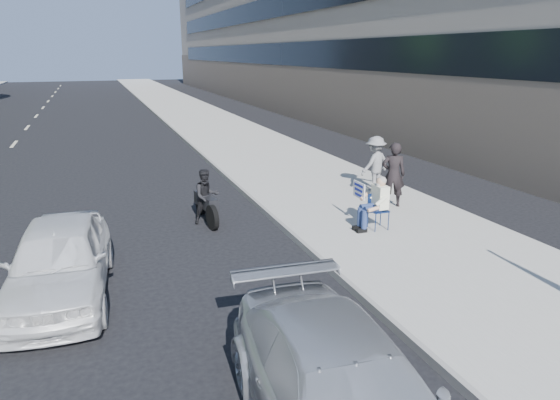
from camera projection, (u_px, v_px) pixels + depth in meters
name	position (u px, v px, depth m)	size (l,w,h in m)	color
ground	(285.00, 313.00, 8.52)	(160.00, 160.00, 0.00)	black
near_sidewalk	(224.00, 131.00, 27.81)	(5.00, 120.00, 0.15)	#A19F97
seated_protester	(375.00, 200.00, 11.96)	(0.83, 1.11, 1.31)	navy
jogger	(375.00, 164.00, 15.38)	(1.09, 0.63, 1.69)	gray
pedestrian_woman	(393.00, 175.00, 13.76)	(0.65, 0.43, 1.79)	black
parked_sedan	(345.00, 400.00, 5.37)	(1.88, 4.63, 1.35)	#B9BCC1
white_sedan_near	(60.00, 260.00, 8.92)	(1.66, 4.13, 1.41)	white
motorcycle	(206.00, 199.00, 12.93)	(0.76, 2.05, 1.42)	black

